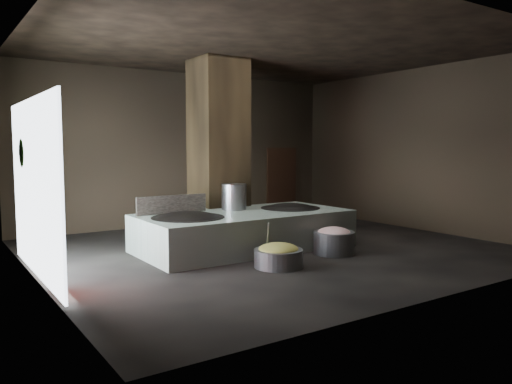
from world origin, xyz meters
TOP-DOWN VIEW (x-y plane):
  - floor at (0.00, 0.00)m, footprint 10.00×9.00m
  - ceiling at (0.00, 0.00)m, footprint 10.00×9.00m
  - back_wall at (0.00, 4.55)m, footprint 10.00×0.10m
  - front_wall at (0.00, -4.55)m, footprint 10.00×0.10m
  - left_wall at (-5.05, 0.00)m, footprint 0.10×9.00m
  - right_wall at (5.05, 0.00)m, footprint 0.10×9.00m
  - pillar at (-0.30, 1.90)m, footprint 1.20×1.20m
  - hearth_platform at (-0.51, 0.35)m, footprint 4.81×2.32m
  - platform_cap at (-0.51, 0.35)m, footprint 4.69×2.25m
  - wok_left at (-1.96, 0.30)m, footprint 1.51×1.51m
  - wok_left_rim at (-1.96, 0.30)m, footprint 1.54×1.54m
  - wok_right at (0.84, 0.40)m, footprint 1.41×1.41m
  - wok_right_rim at (0.84, 0.40)m, footprint 1.44×1.44m
  - stock_pot at (-0.46, 0.90)m, footprint 0.58×0.58m
  - splash_guard at (-1.96, 1.10)m, footprint 1.67×0.07m
  - cook at (0.54, 2.14)m, footprint 0.71×0.49m
  - veg_basin at (-0.92, -1.52)m, footprint 1.03×1.03m
  - veg_fill at (-0.92, -1.52)m, footprint 0.78×0.78m
  - ladle at (-1.07, -1.37)m, footprint 0.21×0.34m
  - meat_basin at (0.79, -1.22)m, footprint 0.97×0.97m
  - meat_fill at (0.79, -1.22)m, footprint 0.73×0.73m
  - doorway_near at (1.20, 4.45)m, footprint 1.18×0.08m
  - doorway_near_glow at (1.39, 4.38)m, footprint 0.89×0.04m
  - doorway_far at (3.60, 4.45)m, footprint 1.18×0.08m
  - doorway_far_glow at (3.68, 4.60)m, footprint 0.85×0.04m
  - left_opening at (-4.95, 0.20)m, footprint 0.04×4.20m
  - pavilion_sliver at (-4.88, -1.10)m, footprint 0.05×0.90m
  - tree_silhouette at (-4.85, 1.30)m, footprint 0.28×1.10m

SIDE VIEW (x-z plane):
  - floor at x=0.00m, z-range -0.10..0.00m
  - veg_basin at x=-0.92m, z-range 0.00..0.35m
  - meat_basin at x=0.79m, z-range 0.00..0.49m
  - veg_fill at x=-0.92m, z-range 0.23..0.47m
  - hearth_platform at x=-0.51m, z-range 0.00..0.83m
  - meat_fill at x=0.79m, z-range 0.31..0.59m
  - ladle at x=-1.07m, z-range 0.21..0.89m
  - wok_left at x=-1.96m, z-range 0.54..0.96m
  - wok_right at x=0.84m, z-range 0.55..0.95m
  - platform_cap at x=-0.51m, z-range 0.80..0.83m
  - wok_left_rim at x=-1.96m, z-range 0.79..0.85m
  - wok_right_rim at x=0.84m, z-range 0.79..0.85m
  - pavilion_sliver at x=-4.88m, z-range 0.00..1.70m
  - cook at x=0.54m, z-range 0.00..1.87m
  - splash_guard at x=-1.96m, z-range 0.82..1.24m
  - doorway_near_glow at x=1.39m, z-range 0.00..2.10m
  - doorway_far_glow at x=3.68m, z-range 0.04..2.06m
  - doorway_near at x=1.20m, z-range -0.09..2.29m
  - doorway_far at x=3.60m, z-range -0.09..2.29m
  - stock_pot at x=-0.46m, z-range 0.82..1.44m
  - left_opening at x=-4.95m, z-range 0.05..3.15m
  - tree_silhouette at x=-4.85m, z-range 1.65..2.75m
  - back_wall at x=0.00m, z-range 0.00..4.50m
  - front_wall at x=0.00m, z-range 0.00..4.50m
  - left_wall at x=-5.05m, z-range 0.00..4.50m
  - right_wall at x=5.05m, z-range 0.00..4.50m
  - pillar at x=-0.30m, z-range 0.00..4.50m
  - ceiling at x=0.00m, z-range 4.50..4.60m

